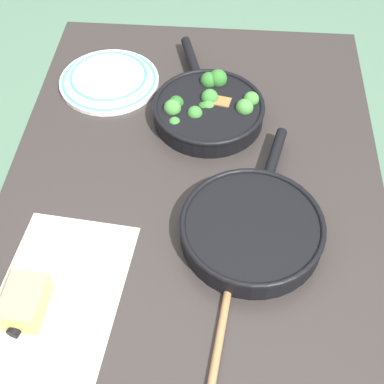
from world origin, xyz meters
name	(u,v)px	position (x,y,z in m)	size (l,w,h in m)	color
ground_plane	(192,345)	(0.00, 0.00, 0.00)	(14.00, 14.00, 0.00)	#51755B
dining_table_red	(192,222)	(0.00, 0.00, 0.68)	(1.26, 0.83, 0.77)	#2D2826
skillet_broccoli	(208,108)	(-0.25, 0.02, 0.80)	(0.41, 0.27, 0.07)	black
skillet_eggs	(252,228)	(0.09, 0.13, 0.79)	(0.42, 0.29, 0.05)	black
wooden_spoon	(227,297)	(0.24, 0.08, 0.77)	(0.37, 0.07, 0.02)	#996B42
parchment_sheet	(58,298)	(0.26, -0.23, 0.77)	(0.38, 0.26, 0.00)	beige
grater_knife	(37,298)	(0.26, -0.27, 0.78)	(0.23, 0.10, 0.02)	silver
cheese_block	(25,302)	(0.28, -0.28, 0.79)	(0.10, 0.07, 0.05)	#EACC66
dinner_plate_stack	(109,79)	(-0.36, -0.24, 0.78)	(0.26, 0.26, 0.03)	white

